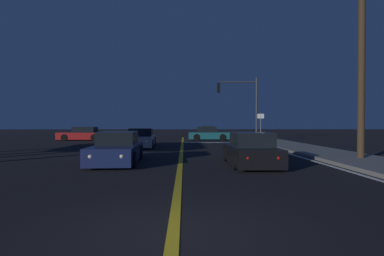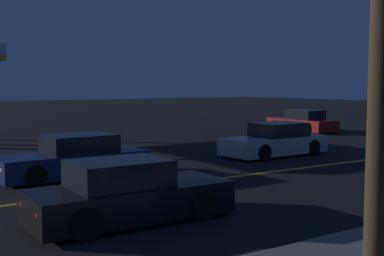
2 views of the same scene
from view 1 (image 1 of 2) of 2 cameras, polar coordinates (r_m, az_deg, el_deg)
The scene contains 14 objects.
ground_plane at distance 5.00m, azimuth -3.53°, elevation -19.20°, with size 160.00×160.00×0.00m, color black.
sidewalk_right at distance 18.32m, azimuth 23.50°, elevation -4.30°, with size 3.20×42.66×0.15m, color slate.
lane_line_center at distance 16.63m, azimuth -2.01°, elevation -4.99°, with size 0.20×40.29×0.01m, color gold.
lane_line_edge_right at distance 17.63m, azimuth 18.02°, elevation -4.70°, with size 0.16×40.29×0.01m, color white.
stop_bar at distance 27.11m, azimuth 4.87°, elevation -2.70°, with size 6.27×0.50×0.01m, color white.
car_following_oncoming_silver at distance 22.35m, azimuth -9.43°, elevation -2.00°, with size 2.08×4.64×1.34m.
car_distant_tail_red at distance 32.44m, azimuth -19.57°, elevation -1.13°, with size 4.76×1.97×1.34m.
car_lead_oncoming_navy at distance 13.75m, azimuth -13.69°, elevation -3.84°, with size 2.04×4.69×1.34m.
car_parked_curb_teal at distance 31.37m, azimuth 3.10°, elevation -1.15°, with size 4.26×2.01×1.34m.
car_side_waiting_black at distance 12.85m, azimuth 10.78°, elevation -4.18°, with size 1.83×4.37×1.34m.
car_far_approaching_charcoal at distance 38.13m, azimuth 2.92°, elevation -0.78°, with size 1.88×4.58×1.34m.
traffic_signal_near_right at distance 29.81m, azimuth 9.38°, elevation 5.33°, with size 3.88×0.28×6.03m.
utility_pole_right at distance 16.24m, azimuth 28.96°, elevation 13.18°, with size 1.66×0.31×10.04m.
street_sign_corner at distance 27.21m, azimuth 12.62°, elevation 0.90°, with size 0.55×0.14×2.57m.
Camera 1 is at (0.18, -4.69, 1.72)m, focal length 28.74 mm.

